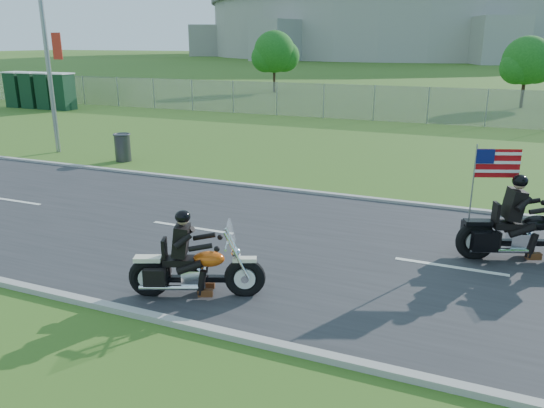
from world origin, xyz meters
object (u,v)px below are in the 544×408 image
at_px(porta_toilet_b, 47,92).
at_px(porta_toilet_c, 32,91).
at_px(porta_toilet_a, 64,92).
at_px(trash_can, 123,148).
at_px(porta_toilet_d, 16,90).
at_px(motorcycle_follow, 524,232).
at_px(motorcycle_lead, 194,270).
at_px(streetlight, 46,7).

bearing_deg(porta_toilet_b, porta_toilet_c, 180.00).
bearing_deg(porta_toilet_a, trash_can, -39.94).
xyz_separation_m(porta_toilet_d, trash_can, (17.78, -11.37, -0.64)).
distance_m(porta_toilet_b, porta_toilet_c, 1.40).
xyz_separation_m(porta_toilet_d, motorcycle_follow, (31.50, -15.99, -0.52)).
bearing_deg(porta_toilet_d, motorcycle_lead, -37.54).
distance_m(porta_toilet_c, motorcycle_lead, 31.83).
bearing_deg(porta_toilet_d, porta_toilet_a, 0.00).
xyz_separation_m(porta_toilet_c, motorcycle_follow, (30.10, -15.99, -0.52)).
distance_m(porta_toilet_b, porta_toilet_d, 2.80).
height_order(porta_toilet_c, motorcycle_follow, motorcycle_follow).
height_order(streetlight, trash_can, streetlight).
height_order(porta_toilet_d, trash_can, porta_toilet_d).
bearing_deg(motorcycle_follow, porta_toilet_d, 132.29).
distance_m(porta_toilet_a, porta_toilet_b, 1.40).
height_order(streetlight, porta_toilet_b, streetlight).
bearing_deg(streetlight, porta_toilet_b, 136.65).
xyz_separation_m(porta_toilet_b, motorcycle_lead, (23.30, -20.06, -0.63)).
bearing_deg(motorcycle_lead, porta_toilet_d, 119.87).
bearing_deg(porta_toilet_d, porta_toilet_b, 0.00).
distance_m(porta_toilet_b, motorcycle_lead, 30.76).
bearing_deg(porta_toilet_c, motorcycle_follow, -27.99).
bearing_deg(porta_toilet_d, streetlight, -37.17).
distance_m(porta_toilet_d, motorcycle_follow, 35.33).
bearing_deg(trash_can, porta_toilet_c, 145.23).
bearing_deg(porta_toilet_c, porta_toilet_b, 0.00).
distance_m(porta_toilet_c, trash_can, 19.94).
xyz_separation_m(motorcycle_lead, trash_can, (-8.33, 8.69, -0.01)).
relative_size(porta_toilet_a, porta_toilet_b, 1.00).
height_order(porta_toilet_a, motorcycle_follow, motorcycle_follow).
distance_m(porta_toilet_c, motorcycle_follow, 34.09).
bearing_deg(motorcycle_lead, trash_can, 111.17).
height_order(porta_toilet_a, trash_can, porta_toilet_a).
distance_m(motorcycle_lead, trash_can, 12.04).
height_order(porta_toilet_a, porta_toilet_d, same).
relative_size(porta_toilet_d, motorcycle_lead, 0.99).
bearing_deg(porta_toilet_a, motorcycle_lead, -42.49).
relative_size(porta_toilet_b, motorcycle_lead, 0.99).
xyz_separation_m(porta_toilet_b, trash_can, (14.98, -11.37, -0.64)).
xyz_separation_m(porta_toilet_a, trash_can, (13.58, -11.37, -0.64)).
bearing_deg(porta_toilet_c, porta_toilet_d, 180.00).
bearing_deg(streetlight, motorcycle_lead, -37.99).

